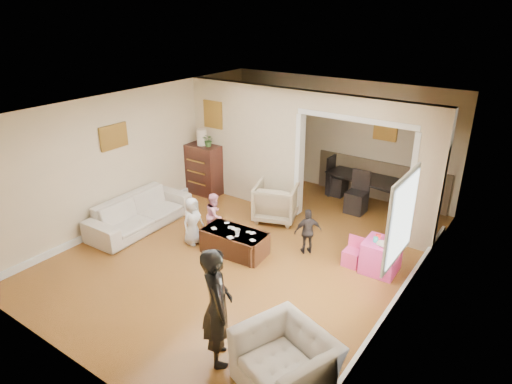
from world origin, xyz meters
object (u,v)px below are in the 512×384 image
Objects in this scene: armchair_back at (276,202)px; coffee_cup at (237,232)px; table_lamp at (202,137)px; cyan_cup at (376,240)px; dresser at (203,169)px; coffee_table at (235,242)px; child_kneel_a at (193,221)px; sofa at (140,212)px; adult_person at (217,307)px; child_kneel_b at (215,215)px; armchair_front at (286,362)px; dining_table at (368,189)px; child_toddler at (308,231)px; play_table at (381,257)px.

coffee_cup is at bearing 78.91° from armchair_back.
cyan_cup is (4.49, -0.90, -0.77)m from table_lamp.
dresser is at bearing -24.87° from armchair_back.
child_kneel_a reaches higher than coffee_table.
sofa is at bearing 23.04° from armchair_back.
adult_person reaches higher than cyan_cup.
cyan_cup is 0.09× the size of child_kneel_b.
coffee_cup is at bearing -37.66° from dresser.
coffee_cup is at bearing -26.57° from coffee_table.
child_kneel_b is at bearing 161.18° from armchair_front.
armchair_front is 2.97m from coffee_cup.
adult_person is (0.32, -5.61, 0.48)m from dining_table.
dresser is (-4.56, 3.81, 0.24)m from armchair_front.
child_kneel_b is (-0.70, 0.30, 0.22)m from coffee_table.
dresser is 3.75m from dining_table.
adult_person reaches higher than table_lamp.
child_kneel_a is at bearing -53.71° from dresser.
child_toddler is at bearing -174.14° from cyan_cup.
coffee_table is at bearing -97.67° from dining_table.
armchair_back is 2.36× the size of table_lamp.
dresser reaches higher than child_kneel_a.
coffee_table is at bearing -158.63° from cyan_cup.
sofa reaches higher than coffee_cup.
child_toddler is (-0.35, 2.91, -0.37)m from adult_person.
coffee_cup is at bearing -5.16° from child_toddler.
table_lamp is 5.40m from adult_person.
table_lamp is 3.88m from dining_table.
armchair_front reaches higher than dining_table.
cyan_cup reaches higher than coffee_table.
armchair_front is 6.03m from table_lamp.
adult_person reaches higher than child_kneel_b.
coffee_table is 1.31m from child_toddler.
dining_table is at bearing -42.49° from sofa.
cyan_cup is 0.09× the size of child_toddler.
armchair_front is 1.89× the size of play_table.
child_kneel_a is (-3.15, 1.89, 0.11)m from armchair_front.
play_table is at bearing -63.02° from adult_person.
adult_person is at bearing -47.03° from dresser.
cyan_cup is 0.09× the size of child_kneel_a.
adult_person is (-0.83, -3.03, 0.21)m from cyan_cup.
table_lamp is 3.37× the size of coffee_cup.
armchair_back is at bearing 163.58° from cyan_cup.
child_kneel_a is at bearing 2.00° from adult_person.
dining_table is at bearing 74.36° from coffee_cup.
adult_person is 1.87× the size of child_toddler.
table_lamp is at bearing -3.29° from adult_person.
armchair_front is 0.93× the size of coffee_table.
armchair_back is at bearing -5.51° from table_lamp.
armchair_back reaches higher than cyan_cup.
child_kneel_b is at bearing -43.32° from table_lamp.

